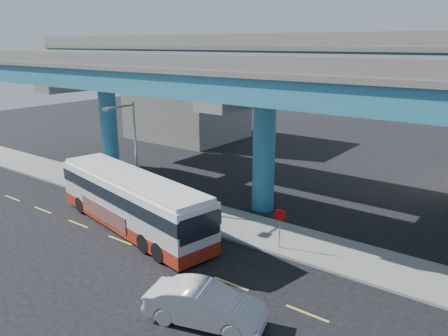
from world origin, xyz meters
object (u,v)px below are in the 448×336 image
Objects in this scene: transit_bus at (132,200)px; parked_car at (125,183)px; street_lamp at (129,141)px; stop_sign at (280,220)px; sedan at (205,305)px.

parked_car is (-5.53, 4.22, -1.11)m from transit_bus.
street_lamp reaches higher than transit_bus.
street_lamp reaches higher than parked_car.
stop_sign is at bearing -87.62° from parked_car.
sedan is 7.64m from stop_sign.
transit_bus is 5.96× the size of stop_sign.
street_lamp is (-11.94, 6.81, 4.07)m from sedan.
transit_bus reaches higher than stop_sign.
transit_bus is at bearing -119.25° from parked_car.
street_lamp is at bearing 149.79° from transit_bus.
sedan is at bearing -80.07° from stop_sign.
street_lamp is (3.19, -2.15, 4.12)m from parked_car.
transit_bus reaches higher than sedan.
transit_bus is 3.61× the size of parked_car.
sedan is 1.40× the size of parked_car.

